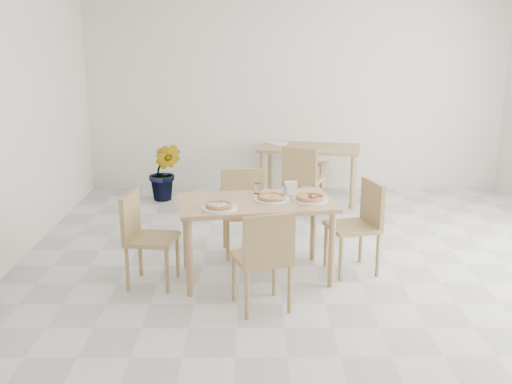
{
  "coord_description": "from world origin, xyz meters",
  "views": [
    {
      "loc": [
        -0.62,
        -5.14,
        2.24
      ],
      "look_at": [
        -0.59,
        0.16,
        0.83
      ],
      "focal_mm": 42.0,
      "sensor_mm": 36.0,
      "label": 1
    }
  ],
  "objects_px": {
    "plate_margherita": "(272,199)",
    "napkin_holder": "(291,189)",
    "plate_mushroom": "(219,208)",
    "pizza_margherita": "(272,197)",
    "tumbler_a": "(258,188)",
    "tumbler_b": "(285,190)",
    "chair_west": "(143,232)",
    "potted_plant": "(165,172)",
    "chair_east": "(361,220)",
    "second_table": "(310,153)",
    "chair_back_n": "(318,157)",
    "chair_south": "(265,254)",
    "plate_empty": "(277,143)",
    "chair_back_s": "(302,176)",
    "plate_pepperoni": "(310,200)",
    "chair_north": "(243,205)",
    "pizza_mushroom": "(219,206)",
    "main_table": "(256,210)",
    "pizza_pepperoni": "(310,198)"
  },
  "relations": [
    {
      "from": "potted_plant",
      "to": "plate_mushroom",
      "type": "bearing_deg",
      "value": -72.88
    },
    {
      "from": "chair_south",
      "to": "pizza_mushroom",
      "type": "relative_size",
      "value": 2.73
    },
    {
      "from": "plate_empty",
      "to": "napkin_holder",
      "type": "bearing_deg",
      "value": -89.63
    },
    {
      "from": "plate_margherita",
      "to": "napkin_holder",
      "type": "distance_m",
      "value": 0.25
    },
    {
      "from": "chair_south",
      "to": "main_table",
      "type": "bearing_deg",
      "value": -102.69
    },
    {
      "from": "chair_north",
      "to": "plate_margherita",
      "type": "bearing_deg",
      "value": -75.8
    },
    {
      "from": "pizza_mushroom",
      "to": "plate_pepperoni",
      "type": "bearing_deg",
      "value": 17.43
    },
    {
      "from": "chair_west",
      "to": "pizza_pepperoni",
      "type": "distance_m",
      "value": 1.56
    },
    {
      "from": "tumbler_b",
      "to": "chair_back_s",
      "type": "bearing_deg",
      "value": 80.29
    },
    {
      "from": "main_table",
      "to": "plate_margherita",
      "type": "xyz_separation_m",
      "value": [
        0.14,
        0.01,
        0.1
      ]
    },
    {
      "from": "tumbler_a",
      "to": "potted_plant",
      "type": "relative_size",
      "value": 0.12
    },
    {
      "from": "chair_west",
      "to": "pizza_pepperoni",
      "type": "height_order",
      "value": "chair_west"
    },
    {
      "from": "second_table",
      "to": "chair_south",
      "type": "bearing_deg",
      "value": -89.6
    },
    {
      "from": "plate_pepperoni",
      "to": "chair_north",
      "type": "bearing_deg",
      "value": 131.31
    },
    {
      "from": "chair_south",
      "to": "potted_plant",
      "type": "xyz_separation_m",
      "value": [
        -1.3,
        3.42,
        -0.1
      ]
    },
    {
      "from": "tumbler_b",
      "to": "napkin_holder",
      "type": "height_order",
      "value": "napkin_holder"
    },
    {
      "from": "chair_east",
      "to": "potted_plant",
      "type": "relative_size",
      "value": 1.1
    },
    {
      "from": "pizza_margherita",
      "to": "tumbler_a",
      "type": "height_order",
      "value": "tumbler_a"
    },
    {
      "from": "pizza_mushroom",
      "to": "second_table",
      "type": "xyz_separation_m",
      "value": [
        1.07,
        2.98,
        -0.13
      ]
    },
    {
      "from": "chair_north",
      "to": "napkin_holder",
      "type": "relative_size",
      "value": 6.09
    },
    {
      "from": "plate_empty",
      "to": "chair_west",
      "type": "bearing_deg",
      "value": -113.23
    },
    {
      "from": "chair_east",
      "to": "second_table",
      "type": "relative_size",
      "value": 0.6
    },
    {
      "from": "pizza_margherita",
      "to": "chair_back_n",
      "type": "bearing_deg",
      "value": 77.0
    },
    {
      "from": "pizza_pepperoni",
      "to": "chair_back_n",
      "type": "height_order",
      "value": "pizza_pepperoni"
    },
    {
      "from": "second_table",
      "to": "chair_back_n",
      "type": "distance_m",
      "value": 0.78
    },
    {
      "from": "plate_pepperoni",
      "to": "chair_back_n",
      "type": "bearing_deg",
      "value": 82.79
    },
    {
      "from": "plate_margherita",
      "to": "chair_back_s",
      "type": "relative_size",
      "value": 0.37
    },
    {
      "from": "main_table",
      "to": "potted_plant",
      "type": "xyz_separation_m",
      "value": [
        -1.24,
        2.7,
        -0.26
      ]
    },
    {
      "from": "chair_west",
      "to": "plate_mushroom",
      "type": "distance_m",
      "value": 0.76
    },
    {
      "from": "napkin_holder",
      "to": "plate_pepperoni",
      "type": "bearing_deg",
      "value": -48.26
    },
    {
      "from": "napkin_holder",
      "to": "chair_back_s",
      "type": "relative_size",
      "value": 0.16
    },
    {
      "from": "chair_north",
      "to": "second_table",
      "type": "distance_m",
      "value": 2.19
    },
    {
      "from": "main_table",
      "to": "chair_back_n",
      "type": "distance_m",
      "value": 3.57
    },
    {
      "from": "plate_margherita",
      "to": "chair_back_n",
      "type": "distance_m",
      "value": 3.53
    },
    {
      "from": "plate_margherita",
      "to": "plate_mushroom",
      "type": "distance_m",
      "value": 0.55
    },
    {
      "from": "chair_west",
      "to": "potted_plant",
      "type": "relative_size",
      "value": 1.07
    },
    {
      "from": "pizza_pepperoni",
      "to": "plate_margherita",
      "type": "bearing_deg",
      "value": 176.77
    },
    {
      "from": "plate_mushroom",
      "to": "tumbler_b",
      "type": "xyz_separation_m",
      "value": [
        0.6,
        0.44,
        0.04
      ]
    },
    {
      "from": "chair_south",
      "to": "plate_margherita",
      "type": "distance_m",
      "value": 0.78
    },
    {
      "from": "plate_margherita",
      "to": "chair_back_s",
      "type": "xyz_separation_m",
      "value": [
        0.44,
        1.95,
        -0.24
      ]
    },
    {
      "from": "pizza_mushroom",
      "to": "potted_plant",
      "type": "relative_size",
      "value": 0.4
    },
    {
      "from": "plate_margherita",
      "to": "plate_mushroom",
      "type": "relative_size",
      "value": 1.03
    },
    {
      "from": "chair_north",
      "to": "plate_mushroom",
      "type": "distance_m",
      "value": 1.03
    },
    {
      "from": "chair_south",
      "to": "tumbler_a",
      "type": "relative_size",
      "value": 8.66
    },
    {
      "from": "plate_margherita",
      "to": "pizza_margherita",
      "type": "distance_m",
      "value": 0.02
    },
    {
      "from": "chair_west",
      "to": "second_table",
      "type": "distance_m",
      "value": 3.37
    },
    {
      "from": "chair_north",
      "to": "tumbler_a",
      "type": "distance_m",
      "value": 0.57
    },
    {
      "from": "tumbler_a",
      "to": "second_table",
      "type": "relative_size",
      "value": 0.07
    },
    {
      "from": "chair_south",
      "to": "plate_empty",
      "type": "relative_size",
      "value": 2.97
    },
    {
      "from": "chair_east",
      "to": "plate_pepperoni",
      "type": "bearing_deg",
      "value": -86.77
    }
  ]
}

